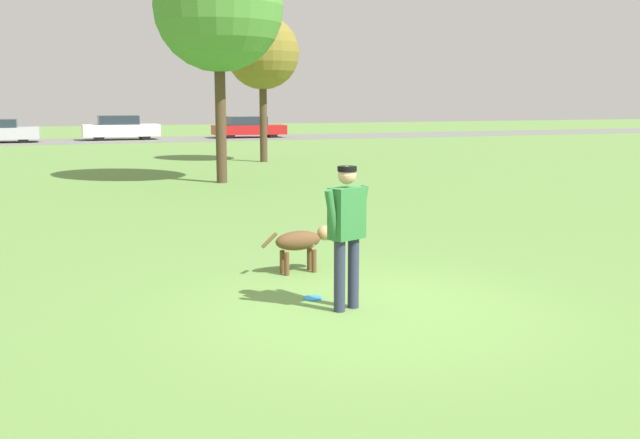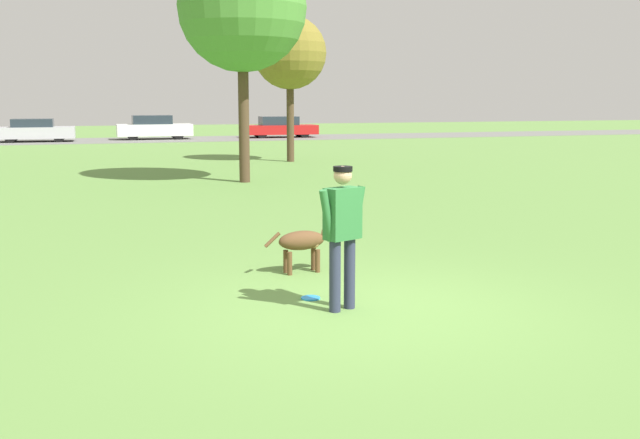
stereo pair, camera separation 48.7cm
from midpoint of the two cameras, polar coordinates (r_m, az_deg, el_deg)
name	(u,v)px [view 2 (the right image)]	position (r m, az deg, el deg)	size (l,w,h in m)	color
ground_plane	(365,309)	(8.72, 5.07, -6.79)	(120.00, 120.00, 0.00)	#608C42
far_road_strip	(140,140)	(44.35, -13.26, 5.92)	(120.00, 6.00, 0.01)	slate
person	(343,226)	(8.44, 3.38, -0.50)	(0.65, 0.36, 1.66)	#2D334C
dog	(306,241)	(10.37, 0.26, -1.68)	(1.07, 0.34, 0.64)	brown
frisbee	(311,298)	(9.10, 0.82, -6.01)	(0.23, 0.23, 0.02)	#268CE5
tree_far_right	(290,53)	(28.53, -1.81, 12.54)	(2.73, 2.73, 5.43)	#4C3826
tree_mid_center	(242,7)	(21.67, -5.30, 15.80)	(3.61, 3.61, 6.71)	#4C3826
parked_car_silver	(35,130)	(44.07, -20.60, 6.37)	(4.16, 1.90, 1.27)	#B7B7BC
parked_car_white	(154,128)	(44.75, -12.23, 6.86)	(4.28, 1.70, 1.40)	white
parked_car_red	(280,127)	(45.89, -2.74, 7.04)	(4.41, 1.87, 1.28)	red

